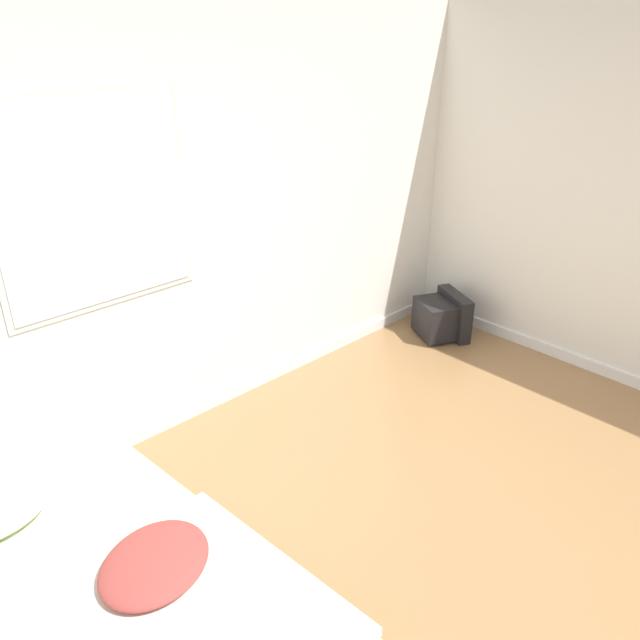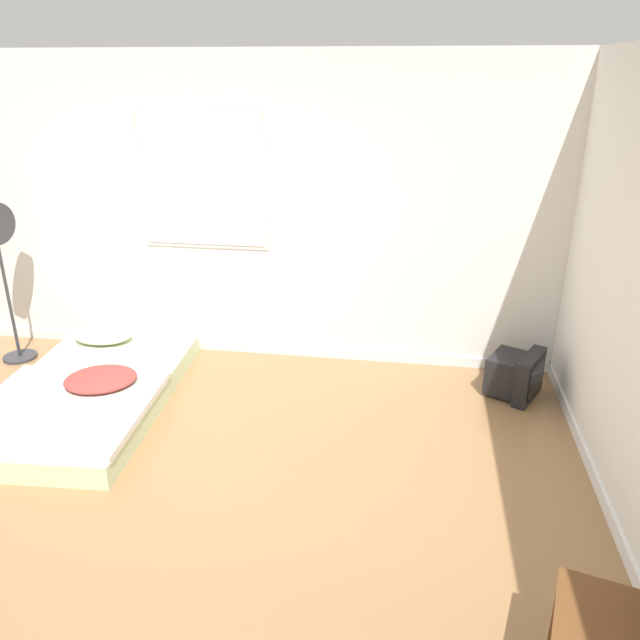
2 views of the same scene
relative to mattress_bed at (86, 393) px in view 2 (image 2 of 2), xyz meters
The scene contains 4 objects.
ground_plane 1.62m from the mattress_bed, 52.90° to the right, with size 20.00×20.00×0.00m, color #997047.
wall_back 1.94m from the mattress_bed, 50.85° to the left, with size 7.80×0.08×2.60m.
mattress_bed is the anchor object (origin of this frame).
crt_tv 3.39m from the mattress_bed, 11.99° to the left, with size 0.50×0.52×0.38m.
Camera 2 is at (1.48, -2.64, 2.46)m, focal length 35.00 mm.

